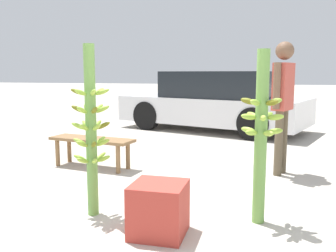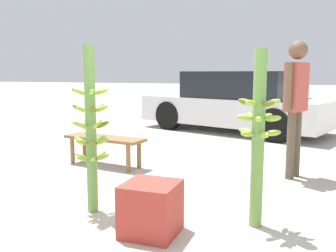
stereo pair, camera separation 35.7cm
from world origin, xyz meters
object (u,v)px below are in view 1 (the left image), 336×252
(banana_stalk_left, at_px, (91,130))
(vendor_person, at_px, (283,94))
(parked_car, at_px, (215,102))
(market_bench, at_px, (92,143))
(banana_stalk_center, at_px, (261,133))
(produce_crate, at_px, (159,209))

(banana_stalk_left, bearing_deg, vendor_person, 47.40)
(banana_stalk_left, distance_m, vendor_person, 2.58)
(vendor_person, relative_size, parked_car, 0.38)
(vendor_person, distance_m, market_bench, 2.63)
(banana_stalk_center, relative_size, market_bench, 1.20)
(banana_stalk_center, xyz_separation_m, vendor_person, (0.25, 1.70, 0.24))
(banana_stalk_left, xyz_separation_m, vendor_person, (1.74, 1.89, 0.24))
(vendor_person, bearing_deg, banana_stalk_left, 159.24)
(banana_stalk_left, relative_size, produce_crate, 3.65)
(banana_stalk_left, height_order, market_bench, banana_stalk_left)
(produce_crate, bearing_deg, banana_stalk_center, 30.67)
(market_bench, bearing_deg, produce_crate, -42.10)
(banana_stalk_center, height_order, parked_car, banana_stalk_center)
(market_bench, height_order, parked_car, parked_car)
(parked_car, xyz_separation_m, produce_crate, (0.28, -5.77, -0.43))
(banana_stalk_center, xyz_separation_m, parked_car, (-1.06, 5.31, -0.15))
(vendor_person, distance_m, parked_car, 3.86)
(banana_stalk_center, bearing_deg, banana_stalk_left, -172.66)
(banana_stalk_center, distance_m, market_bench, 2.71)
(vendor_person, height_order, produce_crate, vendor_person)
(banana_stalk_center, distance_m, produce_crate, 1.08)
(vendor_person, relative_size, produce_crate, 3.95)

